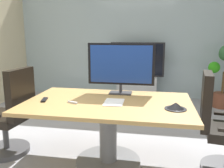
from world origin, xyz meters
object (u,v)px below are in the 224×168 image
Objects in this scene: office_chair_left at (11,119)px; wall_display_unit at (137,81)px; conference_table at (108,118)px; office_chair_right at (221,132)px; tv_monitor at (121,65)px; remote_control at (44,100)px; conference_phone at (176,106)px.

wall_display_unit reaches higher than office_chair_left.
office_chair_left is 3.17m from wall_display_unit.
conference_table is 1.23m from office_chair_right.
remote_control is (-0.81, -0.49, -0.35)m from tv_monitor.
remote_control is at bearing -105.54° from wall_display_unit.
wall_display_unit is at bearing 160.05° from office_chair_left.
remote_control is (-1.45, 0.07, -0.02)m from conference_phone.
conference_phone is (1.95, -0.15, 0.32)m from office_chair_left.
tv_monitor is 0.64× the size of wall_display_unit.
conference_table is at bearing -101.89° from tv_monitor.
tv_monitor reaches higher than wall_display_unit.
wall_display_unit is 3.09m from remote_control.
remote_control reaches higher than conference_table.
conference_table is at bearing -6.97° from remote_control.
office_chair_left reaches higher than conference_phone.
conference_table is 0.78m from conference_phone.
office_chair_left reaches higher than conference_table.
conference_table is at bearing 167.90° from conference_phone.
conference_table is 1.70× the size of office_chair_left.
remote_control is at bearing 101.84° from office_chair_right.
wall_display_unit is at bearing 60.45° from remote_control.
tv_monitor is at bearing 80.34° from office_chair_right.
wall_display_unit is 5.95× the size of conference_phone.
conference_table is at bearing 95.04° from office_chair_left.
office_chair_right is at bearing -10.32° from remote_control.
office_chair_right reaches higher than conference_phone.
office_chair_left is 0.59m from remote_control.
office_chair_right is at bearing 95.79° from office_chair_left.
office_chair_right is 0.83× the size of wall_display_unit.
office_chair_right is (2.46, 0.04, 0.00)m from office_chair_left.
conference_table is 1.70× the size of office_chair_right.
conference_phone is (0.62, -3.03, 0.33)m from wall_display_unit.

